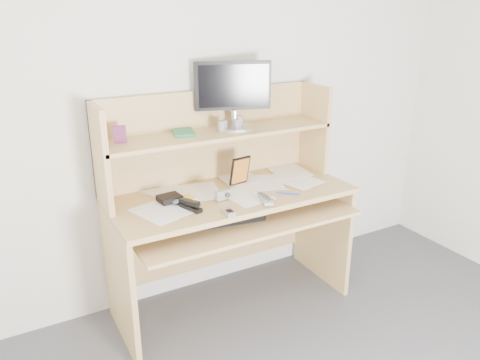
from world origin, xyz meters
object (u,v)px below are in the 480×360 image
tv_remote (265,198)px  game_case (240,171)px  monitor (233,93)px  desk (225,197)px  keyboard (221,218)px

tv_remote → game_case: bearing=109.9°
game_case → monitor: bearing=72.5°
tv_remote → monitor: bearing=106.9°
desk → keyboard: 0.24m
tv_remote → game_case: 0.29m
tv_remote → monitor: 0.65m
tv_remote → game_case: size_ratio=1.00×
desk → game_case: desk is taller
game_case → desk: bearing=170.9°
game_case → keyboard: bearing=-148.1°
desk → keyboard: bearing=-123.2°
desk → keyboard: size_ratio=2.87×
tv_remote → monitor: size_ratio=0.40×
desk → tv_remote: 0.30m
keyboard → tv_remote: 0.27m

